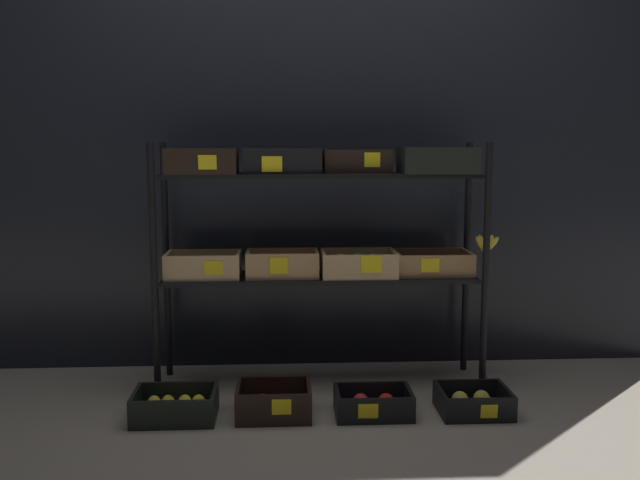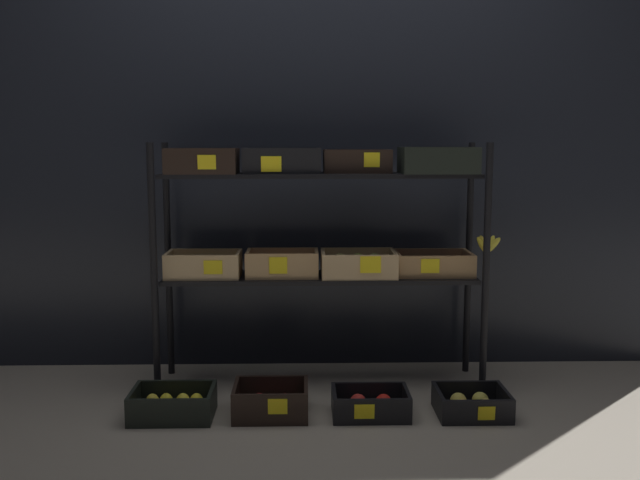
% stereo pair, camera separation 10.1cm
% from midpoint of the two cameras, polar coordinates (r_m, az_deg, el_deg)
% --- Properties ---
extents(ground_plane, '(10.00, 10.00, 0.00)m').
position_cam_midpoint_polar(ground_plane, '(3.45, 0.85, -11.61)').
color(ground_plane, gray).
extents(storefront_wall, '(3.90, 0.12, 2.22)m').
position_cam_midpoint_polar(storefront_wall, '(3.62, 0.66, 7.18)').
color(storefront_wall, black).
rests_on(storefront_wall, ground_plane).
extents(display_rack, '(1.63, 0.37, 1.16)m').
position_cam_midpoint_polar(display_rack, '(3.27, 1.14, 1.40)').
color(display_rack, black).
rests_on(display_rack, ground_plane).
extents(crate_ground_lemon, '(0.35, 0.24, 0.12)m').
position_cam_midpoint_polar(crate_ground_lemon, '(3.09, -11.00, -13.19)').
color(crate_ground_lemon, black).
rests_on(crate_ground_lemon, ground_plane).
extents(crate_ground_apple_red, '(0.32, 0.25, 0.14)m').
position_cam_midpoint_polar(crate_ground_apple_red, '(3.06, -3.05, -13.21)').
color(crate_ground_apple_red, black).
rests_on(crate_ground_apple_red, ground_plane).
extents(crate_ground_center_apple_red, '(0.33, 0.22, 0.11)m').
position_cam_midpoint_polar(crate_ground_center_apple_red, '(3.07, 5.12, -13.33)').
color(crate_ground_center_apple_red, black).
rests_on(crate_ground_center_apple_red, ground_plane).
extents(crate_ground_apple_gold, '(0.30, 0.26, 0.11)m').
position_cam_midpoint_polar(crate_ground_apple_gold, '(3.15, 13.22, -12.99)').
color(crate_ground_apple_gold, black).
rests_on(crate_ground_apple_gold, ground_plane).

